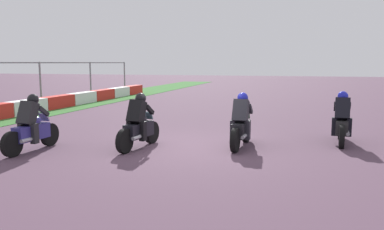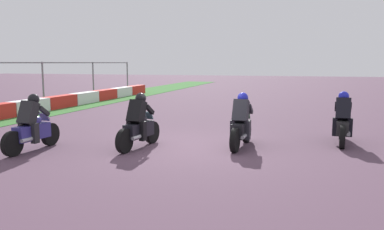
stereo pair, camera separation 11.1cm
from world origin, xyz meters
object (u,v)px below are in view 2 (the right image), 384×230
object	(u,v)px
rider_lane_b	(241,125)
rider_lane_d	(32,127)
rider_lane_a	(343,122)
rider_lane_c	(139,125)

from	to	relation	value
rider_lane_b	rider_lane_d	size ratio (longest dim) A/B	1.00
rider_lane_a	rider_lane_d	distance (m)	8.63
rider_lane_b	rider_lane_c	xyz separation A→B (m)	(-0.90, 2.67, 0.00)
rider_lane_d	rider_lane_c	bearing A→B (deg)	-63.67
rider_lane_c	rider_lane_d	bearing A→B (deg)	121.40
rider_lane_b	rider_lane_c	size ratio (longest dim) A/B	1.00
rider_lane_c	rider_lane_a	bearing A→B (deg)	-59.84
rider_lane_b	rider_lane_c	distance (m)	2.82
rider_lane_a	rider_lane_c	world-z (taller)	same
rider_lane_b	rider_lane_d	distance (m)	5.63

